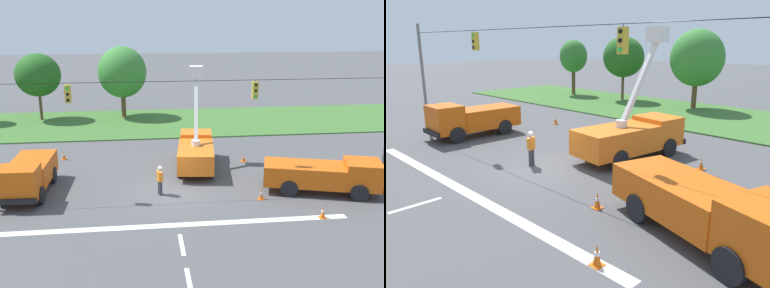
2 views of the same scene
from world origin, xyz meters
The scene contains 15 objects.
ground_plane centered at (0.00, 0.00, 0.00)m, with size 200.00×200.00×0.00m, color #4C4C4F.
grass_verge centered at (0.00, 18.00, 0.05)m, with size 56.00×12.00×0.10m, color #3D6B2D.
lane_markings centered at (0.00, -5.66, 0.00)m, with size 17.60×15.25×0.01m.
signal_gantry centered at (-0.08, 0.00, 4.25)m, with size 26.20×0.33×7.20m.
tree_far_west centered at (-18.13, 19.71, 4.42)m, with size 3.32×3.06×6.30m.
tree_west centered at (-11.36, 20.41, 4.50)m, with size 4.35×4.16×6.59m.
tree_centre centered at (-3.29, 20.81, 4.61)m, with size 4.81×4.74×7.16m.
utility_truck_bucket_lift centered at (2.01, 4.48, 1.33)m, with size 3.12×6.60×6.75m.
utility_truck_support_near centered at (-8.28, 0.97, 1.18)m, with size 2.44×5.94×2.23m.
utility_truck_support_far centered at (8.91, -0.89, 1.12)m, with size 7.11×4.10×2.04m.
road_worker centered at (-0.67, -0.12, 1.00)m, with size 0.37×0.61×1.77m.
traffic_cone_foreground_right centered at (5.01, -1.48, 0.30)m, with size 0.36×0.36×0.62m.
traffic_cone_mid_left centered at (7.51, -4.23, 0.31)m, with size 0.36×0.36×0.65m.
traffic_cone_mid_right centered at (-7.27, 7.32, 0.33)m, with size 0.36×0.36×0.69m.
traffic_cone_near_bucket centered at (5.58, 5.36, 0.29)m, with size 0.36×0.36×0.61m.
Camera 2 is at (13.59, -10.99, 5.94)m, focal length 35.00 mm.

